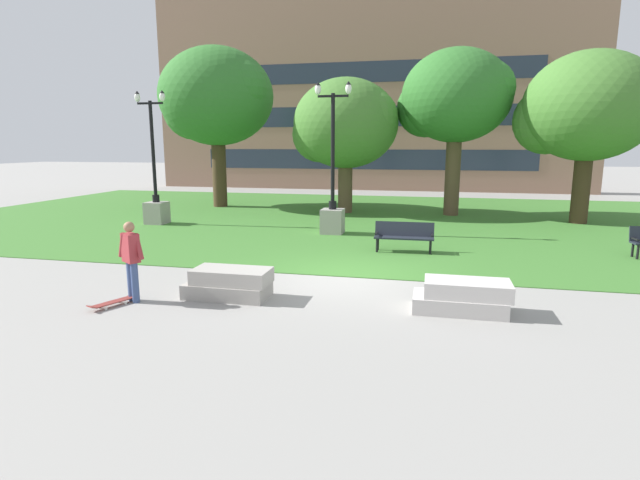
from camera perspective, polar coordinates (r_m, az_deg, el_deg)
ground_plane at (r=12.52m, az=3.06°, el=-4.28°), size 140.00×140.00×0.00m
grass_lawn at (r=22.25m, az=7.37°, el=2.37°), size 40.00×20.00×0.02m
concrete_block_center at (r=11.01m, az=-10.31°, el=-4.93°), size 1.84×0.90×0.64m
concrete_block_left at (r=10.32m, az=16.01°, el=-6.26°), size 1.87×0.90×0.64m
person_skateboarder at (r=11.11m, az=-20.77°, el=-1.83°), size 0.74×0.42×1.71m
skateboard at (r=11.16m, az=-22.63°, el=-6.58°), size 0.58×1.02×0.14m
park_bench_near_left at (r=15.51m, az=9.59°, el=0.58°), size 1.81×0.56×0.90m
lamp_post_right at (r=18.38m, az=1.44°, el=4.13°), size 1.32×0.80×5.42m
lamp_post_center at (r=21.74m, az=-18.24°, el=4.60°), size 1.32×0.80×5.36m
tree_far_right at (r=24.13m, az=2.83°, el=13.00°), size 5.17×4.93×6.31m
tree_far_left at (r=27.09m, az=-11.87°, el=15.57°), size 6.11×5.82×8.13m
tree_near_right at (r=23.45m, az=28.22°, el=13.12°), size 5.41×5.15×6.94m
tree_near_left at (r=24.04m, az=15.17°, el=15.41°), size 5.12×4.88×7.46m
building_facade_distant at (r=36.92m, az=5.23°, el=16.49°), size 31.41×1.03×13.83m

